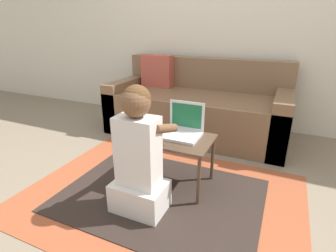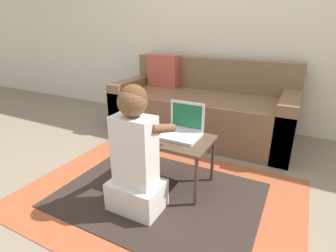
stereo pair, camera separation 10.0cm
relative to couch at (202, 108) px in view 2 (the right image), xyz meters
name	(u,v)px [view 2 (the right image)]	position (x,y,z in m)	size (l,w,h in m)	color
ground_plane	(143,196)	(0.06, -1.29, -0.28)	(16.00, 16.00, 0.00)	#7F705B
wall_back	(227,12)	(0.06, 0.45, 0.97)	(9.00, 0.06, 2.50)	beige
area_rug	(159,195)	(0.16, -1.24, -0.28)	(1.86, 1.37, 0.01)	#9E4C2D
couch	(202,108)	(0.00, 0.00, 0.00)	(1.85, 0.83, 0.80)	brown
laptop_desk	(171,143)	(0.16, -1.06, 0.05)	(0.57, 0.38, 0.37)	#4C3828
laptop	(182,131)	(0.22, -1.00, 0.13)	(0.26, 0.22, 0.23)	silver
computer_mouse	(154,132)	(0.03, -1.07, 0.11)	(0.07, 0.11, 0.03)	#234CB2
person_seated	(136,157)	(0.10, -1.41, 0.09)	(0.33, 0.40, 0.81)	silver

